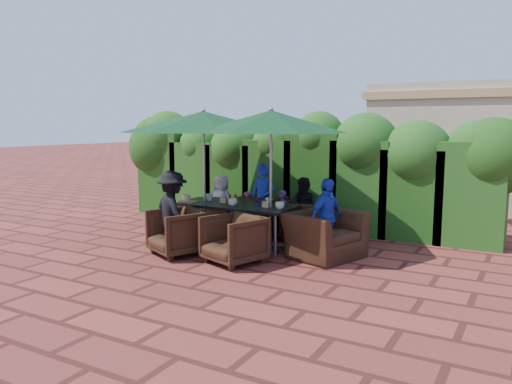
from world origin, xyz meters
The scene contains 32 objects.
ground centered at (0.00, 0.00, 0.00)m, with size 80.00×80.00×0.00m, color maroon.
dining_table centered at (-0.21, 0.13, 0.67)m, with size 2.20×0.90×0.75m.
umbrella_left centered at (-0.88, 0.15, 2.21)m, with size 3.02×3.02×2.46m.
umbrella_right centered at (0.51, 0.15, 2.21)m, with size 2.76×2.76×2.46m.
chair_far_left centered at (-1.14, 1.11, 0.40)m, with size 0.77×0.72×0.79m, color black.
chair_far_mid centered at (-0.23, 1.14, 0.43)m, with size 0.83×0.78×0.85m, color black.
chair_far_right centered at (0.75, 1.11, 0.41)m, with size 0.79×0.74×0.81m, color black.
chair_near_left centered at (-0.68, -0.92, 0.42)m, with size 0.82×0.77×0.85m, color black.
chair_near_right centered at (0.42, -0.90, 0.42)m, with size 0.81×0.76×0.84m, color black.
chair_end_right centered at (1.51, 0.14, 0.50)m, with size 1.15×0.75×1.00m, color black.
adult_far_left centered at (-1.09, 1.04, 0.57)m, with size 0.57×0.34×1.15m, color silver.
adult_far_mid centered at (-0.11, 1.00, 0.71)m, with size 0.51×0.42×1.42m, color #213AB5.
adult_far_right centered at (0.72, 1.14, 0.59)m, with size 0.57×0.35×1.18m, color black.
adult_near_left centered at (-0.81, -0.88, 0.70)m, with size 0.90×0.41×1.40m, color black.
adult_end_right centered at (1.55, 0.12, 0.66)m, with size 0.77×0.39×1.31m, color #213AB5.
child_left centered at (-0.58, 1.20, 0.41)m, with size 0.30×0.24×0.83m, color #D94C9F.
child_right centered at (0.21, 1.18, 0.45)m, with size 0.32×0.26×0.90m, color #824393.
pedestrian_a centered at (1.68, 4.26, 0.81)m, with size 1.51×0.54×1.61m, color green.
pedestrian_b centered at (2.31, 4.49, 0.82)m, with size 0.79×0.48×1.64m, color #D94C9F.
pedestrian_c centered at (3.18, 4.43, 0.94)m, with size 1.20×0.55×1.88m, color gray.
cup_a centered at (-1.15, -0.06, 0.81)m, with size 0.16×0.16×0.13m, color beige.
cup_b centered at (-0.83, 0.24, 0.82)m, with size 0.14×0.14×0.13m, color beige.
cup_c centered at (-0.13, -0.06, 0.82)m, with size 0.17×0.17×0.13m, color beige.
cup_d centered at (0.39, 0.31, 0.81)m, with size 0.14×0.14×0.13m, color beige.
cup_e centered at (0.74, 0.04, 0.81)m, with size 0.16×0.16×0.12m, color beige.
ketchup_bottle centered at (-0.31, 0.13, 0.83)m, with size 0.04×0.04×0.17m, color #B20C0A.
sauce_bottle centered at (-0.21, 0.16, 0.83)m, with size 0.04×0.04×0.17m, color #4C230C.
serving_tray centered at (-1.09, -0.08, 0.76)m, with size 0.35×0.25×0.02m, color #A87651.
number_block_left centered at (-0.46, 0.15, 0.80)m, with size 0.12×0.06×0.10m, color tan.
number_block_right centered at (0.44, 0.09, 0.80)m, with size 0.12×0.06×0.10m, color tan.
hedge_wall centered at (-0.16, 2.32, 1.34)m, with size 9.10×1.60×2.50m.
building centered at (3.50, 6.99, 1.61)m, with size 6.20×3.08×3.20m.
Camera 1 is at (4.48, -7.38, 2.17)m, focal length 35.00 mm.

